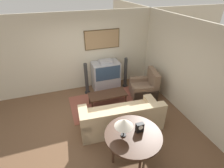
# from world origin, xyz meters

# --- Properties ---
(ground_plane) EXTENTS (12.00, 12.00, 0.00)m
(ground_plane) POSITION_xyz_m (0.00, 0.00, 0.00)
(ground_plane) COLOR brown
(wall_back) EXTENTS (12.00, 0.10, 2.70)m
(wall_back) POSITION_xyz_m (0.01, 2.13, 1.36)
(wall_back) COLOR beige
(wall_back) RESTS_ON ground_plane
(wall_right) EXTENTS (0.06, 12.00, 2.70)m
(wall_right) POSITION_xyz_m (2.63, 0.00, 1.35)
(wall_right) COLOR beige
(wall_right) RESTS_ON ground_plane
(area_rug) EXTENTS (2.41, 1.43, 0.01)m
(area_rug) POSITION_xyz_m (0.62, 0.82, 0.01)
(area_rug) COLOR brown
(area_rug) RESTS_ON ground_plane
(tv) EXTENTS (0.97, 0.58, 1.12)m
(tv) POSITION_xyz_m (0.84, 1.74, 0.53)
(tv) COLOR #9E9EA3
(tv) RESTS_ON ground_plane
(couch) EXTENTS (2.24, 1.08, 0.81)m
(couch) POSITION_xyz_m (0.62, -0.33, 0.29)
(couch) COLOR #CCB289
(couch) RESTS_ON ground_plane
(armchair) EXTENTS (0.97, 0.98, 0.95)m
(armchair) POSITION_xyz_m (1.95, 0.83, 0.30)
(armchair) COLOR brown
(armchair) RESTS_ON ground_plane
(coffee_table) EXTENTS (1.19, 0.52, 0.41)m
(coffee_table) POSITION_xyz_m (0.59, 0.75, 0.37)
(coffee_table) COLOR #3D2619
(coffee_table) RESTS_ON ground_plane
(console_table) EXTENTS (1.19, 1.19, 0.79)m
(console_table) POSITION_xyz_m (0.47, -1.38, 0.72)
(console_table) COLOR #3D2619
(console_table) RESTS_ON ground_plane
(table_lamp) EXTENTS (0.37, 0.37, 0.43)m
(table_lamp) POSITION_xyz_m (0.27, -1.34, 1.13)
(table_lamp) COLOR black
(table_lamp) RESTS_ON console_table
(mantel_clock) EXTENTS (0.16, 0.10, 0.21)m
(mantel_clock) POSITION_xyz_m (0.62, -1.34, 0.89)
(mantel_clock) COLOR black
(mantel_clock) RESTS_ON console_table
(speaker_tower_left) EXTENTS (0.20, 0.20, 1.14)m
(speaker_tower_left) POSITION_xyz_m (0.11, 1.65, 0.54)
(speaker_tower_left) COLOR black
(speaker_tower_left) RESTS_ON ground_plane
(speaker_tower_right) EXTENTS (0.20, 0.20, 1.14)m
(speaker_tower_right) POSITION_xyz_m (1.57, 1.65, 0.54)
(speaker_tower_right) COLOR black
(speaker_tower_right) RESTS_ON ground_plane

